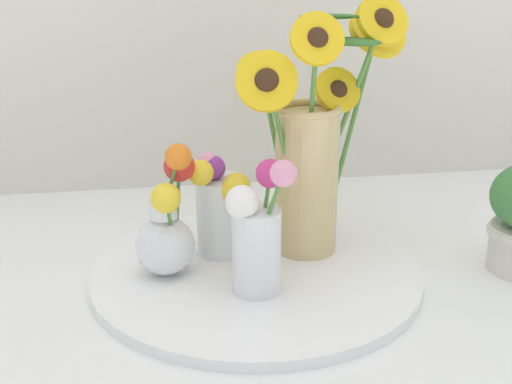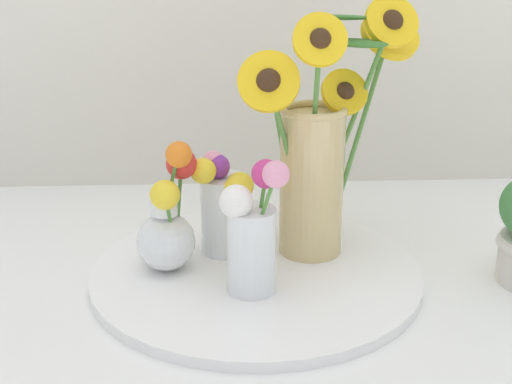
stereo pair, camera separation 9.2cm
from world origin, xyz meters
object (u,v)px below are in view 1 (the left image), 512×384
(vase_small_center, at_px, (255,234))
(vase_small_back, at_px, (221,205))
(serving_tray, at_px, (256,273))
(vase_bulb_right, at_px, (167,227))
(mason_jar_sunflowers, at_px, (313,145))

(vase_small_center, xyz_separation_m, vase_small_back, (-0.03, 0.12, -0.01))
(serving_tray, height_order, vase_small_back, vase_small_back)
(serving_tray, distance_m, vase_bulb_right, 0.14)
(serving_tray, bearing_deg, vase_small_center, -99.40)
(vase_small_center, relative_size, vase_small_back, 1.23)
(serving_tray, relative_size, mason_jar_sunflowers, 1.24)
(vase_small_center, bearing_deg, mason_jar_sunflowers, 50.91)
(serving_tray, xyz_separation_m, vase_bulb_right, (-0.12, 0.01, 0.08))
(vase_small_center, distance_m, vase_bulb_right, 0.13)
(vase_bulb_right, bearing_deg, vase_small_center, -33.17)
(mason_jar_sunflowers, distance_m, vase_small_back, 0.16)
(mason_jar_sunflowers, distance_m, vase_bulb_right, 0.24)
(serving_tray, bearing_deg, vase_bulb_right, 176.54)
(serving_tray, relative_size, vase_small_center, 2.46)
(serving_tray, bearing_deg, mason_jar_sunflowers, 33.87)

